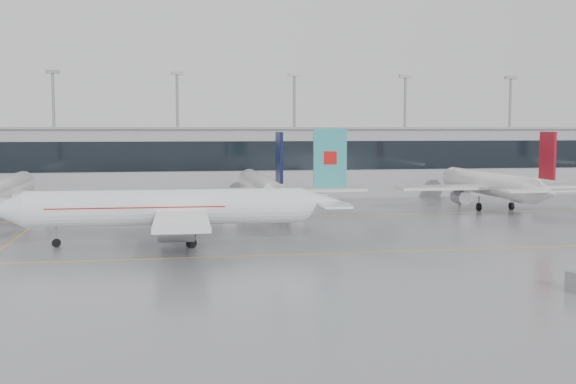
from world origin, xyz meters
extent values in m
plane|color=gray|center=(0.00, 0.00, 0.00)|extent=(320.00, 320.00, 0.00)
cube|color=orange|center=(0.00, 0.00, 0.01)|extent=(120.00, 0.25, 0.01)
cube|color=orange|center=(0.00, 30.00, 0.01)|extent=(120.00, 0.25, 0.01)
cube|color=orange|center=(-30.00, 15.00, 0.01)|extent=(0.25, 60.00, 0.01)
cube|color=#99999D|center=(0.00, 62.00, 6.00)|extent=(180.00, 15.00, 12.00)
cube|color=black|center=(0.00, 54.45, 7.50)|extent=(180.00, 0.20, 5.00)
cube|color=gray|center=(0.00, 62.00, 12.20)|extent=(182.00, 16.00, 0.40)
cylinder|color=gray|center=(-33.00, 68.00, 11.00)|extent=(0.50, 0.50, 22.00)
cube|color=gray|center=(-33.00, 68.00, 22.30)|extent=(2.40, 1.00, 0.60)
cylinder|color=gray|center=(-11.00, 68.00, 11.00)|extent=(0.50, 0.50, 22.00)
cube|color=gray|center=(-11.00, 68.00, 22.30)|extent=(2.40, 1.00, 0.60)
cylinder|color=gray|center=(11.00, 68.00, 11.00)|extent=(0.50, 0.50, 22.00)
cube|color=gray|center=(11.00, 68.00, 22.30)|extent=(2.40, 1.00, 0.60)
cylinder|color=gray|center=(33.00, 68.00, 11.00)|extent=(0.50, 0.50, 22.00)
cube|color=gray|center=(33.00, 68.00, 22.30)|extent=(2.40, 1.00, 0.60)
cylinder|color=gray|center=(55.00, 68.00, 11.00)|extent=(0.50, 0.50, 22.00)
cube|color=gray|center=(55.00, 68.00, 22.30)|extent=(2.40, 1.00, 0.60)
cylinder|color=white|center=(-13.53, 8.13, 3.93)|extent=(28.38, 4.38, 3.71)
cone|color=white|center=(-29.68, 8.51, 3.93)|extent=(4.09, 3.81, 3.71)
cone|color=white|center=(3.41, 7.73, 3.93)|extent=(5.69, 3.84, 3.71)
cube|color=white|center=(-12.03, 8.09, 3.53)|extent=(5.72, 30.77, 0.45)
cube|color=white|center=(3.61, 7.72, 4.23)|extent=(3.08, 11.86, 0.25)
cube|color=teal|center=(3.81, 7.72, 8.95)|extent=(3.61, 0.43, 6.33)
cylinder|color=#98989E|center=(-12.65, 3.31, 2.03)|extent=(3.65, 2.18, 2.10)
cylinder|color=#98989E|center=(-12.42, 12.90, 2.03)|extent=(3.65, 2.18, 2.10)
cylinder|color=gray|center=(-24.68, 8.39, 1.26)|extent=(0.20, 0.20, 1.62)
cylinder|color=black|center=(-24.68, 8.39, 0.45)|extent=(0.91, 0.32, 0.90)
cylinder|color=gray|center=(-11.10, 5.47, 1.36)|extent=(0.24, 0.24, 1.62)
cylinder|color=black|center=(-11.10, 5.47, 0.55)|extent=(1.11, 0.48, 1.10)
cylinder|color=gray|center=(-10.97, 10.67, 1.36)|extent=(0.24, 0.24, 1.62)
cylinder|color=black|center=(-10.97, 10.67, 0.55)|extent=(1.11, 0.48, 1.10)
cube|color=#B70F0F|center=(3.81, 7.72, 8.99)|extent=(1.41, 0.48, 1.40)
cube|color=#B70F0F|center=(-16.53, 8.20, 4.13)|extent=(18.08, 4.17, 0.12)
cylinder|color=silver|center=(-35.00, 35.00, 3.80)|extent=(3.59, 27.36, 3.59)
cone|color=silver|center=(-35.00, 50.68, 3.80)|extent=(3.59, 4.00, 3.59)
cube|color=silver|center=(-35.00, 33.50, 3.40)|extent=(29.64, 5.00, 0.45)
cylinder|color=#98989E|center=(-30.20, 34.00, 1.90)|extent=(2.10, 3.60, 2.10)
cylinder|color=gray|center=(-35.00, 45.68, 1.23)|extent=(0.20, 0.20, 1.56)
cylinder|color=black|center=(-35.00, 45.68, 0.45)|extent=(0.30, 0.90, 0.90)
cylinder|color=gray|center=(-32.40, 32.50, 1.33)|extent=(0.24, 0.24, 1.56)
cylinder|color=black|center=(-32.40, 32.50, 0.55)|extent=(0.45, 1.10, 1.10)
cylinder|color=silver|center=(0.00, 35.00, 3.80)|extent=(3.59, 27.36, 3.59)
cone|color=silver|center=(0.00, 50.68, 3.80)|extent=(3.59, 4.00, 3.59)
cone|color=silver|center=(0.00, 18.52, 3.80)|extent=(3.59, 5.60, 3.59)
cube|color=silver|center=(0.00, 33.50, 3.40)|extent=(29.64, 5.00, 0.45)
cube|color=silver|center=(0.00, 18.32, 4.10)|extent=(11.40, 2.80, 0.25)
cube|color=black|center=(0.00, 18.12, 8.66)|extent=(0.35, 3.60, 6.12)
cylinder|color=#98989E|center=(-4.80, 34.00, 1.90)|extent=(2.10, 3.60, 2.10)
cylinder|color=#98989E|center=(4.80, 34.00, 1.90)|extent=(2.10, 3.60, 2.10)
cylinder|color=gray|center=(0.00, 45.68, 1.23)|extent=(0.20, 0.20, 1.56)
cylinder|color=black|center=(0.00, 45.68, 0.45)|extent=(0.30, 0.90, 0.90)
cylinder|color=gray|center=(-2.60, 32.50, 1.33)|extent=(0.24, 0.24, 1.56)
cylinder|color=black|center=(-2.60, 32.50, 0.55)|extent=(0.45, 1.10, 1.10)
cylinder|color=gray|center=(2.60, 32.50, 1.33)|extent=(0.24, 0.24, 1.56)
cylinder|color=black|center=(2.60, 32.50, 0.55)|extent=(0.45, 1.10, 1.10)
cylinder|color=silver|center=(35.00, 35.00, 3.80)|extent=(3.59, 27.36, 3.59)
cone|color=silver|center=(35.00, 50.68, 3.80)|extent=(3.59, 4.00, 3.59)
cone|color=silver|center=(35.00, 18.52, 3.80)|extent=(3.59, 5.60, 3.59)
cube|color=silver|center=(35.00, 33.50, 3.40)|extent=(29.64, 5.00, 0.45)
cube|color=silver|center=(35.00, 18.32, 4.10)|extent=(11.40, 2.80, 0.25)
cube|color=maroon|center=(35.00, 18.12, 8.66)|extent=(0.35, 3.60, 6.12)
cylinder|color=#98989E|center=(30.20, 34.00, 1.90)|extent=(2.10, 3.60, 2.10)
cylinder|color=#98989E|center=(39.80, 34.00, 1.90)|extent=(2.10, 3.60, 2.10)
cylinder|color=gray|center=(35.00, 45.68, 1.23)|extent=(0.20, 0.20, 1.56)
cylinder|color=black|center=(35.00, 45.68, 0.45)|extent=(0.30, 0.90, 0.90)
cylinder|color=gray|center=(32.40, 32.50, 1.33)|extent=(0.24, 0.24, 1.56)
cylinder|color=black|center=(32.40, 32.50, 0.55)|extent=(0.45, 1.10, 1.10)
cylinder|color=gray|center=(37.60, 32.50, 1.33)|extent=(0.24, 0.24, 1.56)
cylinder|color=black|center=(37.60, 32.50, 0.55)|extent=(0.45, 1.10, 1.10)
camera|label=1|loc=(-13.90, -67.53, 12.06)|focal=45.00mm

